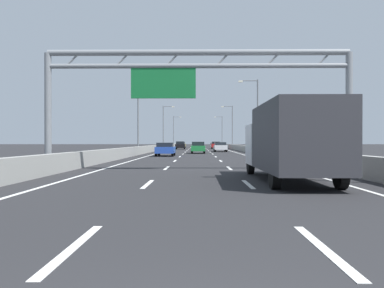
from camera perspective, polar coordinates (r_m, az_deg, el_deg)
ground_plane at (r=102.55m, az=0.79°, el=-0.50°), size 260.00×260.00×0.00m
lane_dash_left_0 at (r=6.48m, az=-15.75°, el=-13.34°), size 0.16×3.00×0.01m
lane_dash_left_1 at (r=15.22m, az=-6.02°, el=-5.43°), size 0.16×3.00×0.01m
lane_dash_left_2 at (r=24.15m, az=-3.48°, el=-3.28°), size 0.16×3.00×0.01m
lane_dash_left_3 at (r=33.12m, az=-2.32°, el=-2.30°), size 0.16×3.00×0.01m
lane_dash_left_4 at (r=42.10m, az=-1.65°, el=-1.73°), size 0.16×3.00×0.01m
lane_dash_left_5 at (r=51.09m, az=-1.22°, el=-1.36°), size 0.16×3.00×0.01m
lane_dash_left_6 at (r=60.08m, az=-0.92°, el=-1.11°), size 0.16×3.00×0.01m
lane_dash_left_7 at (r=69.08m, az=-0.70°, el=-0.92°), size 0.16×3.00×0.01m
lane_dash_left_8 at (r=78.07m, az=-0.53°, el=-0.77°), size 0.16×3.00×0.01m
lane_dash_left_9 at (r=87.07m, az=-0.39°, el=-0.65°), size 0.16×3.00×0.01m
lane_dash_left_10 at (r=96.07m, az=-0.28°, el=-0.56°), size 0.16×3.00×0.01m
lane_dash_left_11 at (r=105.06m, az=-0.19°, el=-0.48°), size 0.16×3.00×0.01m
lane_dash_left_12 at (r=114.06m, az=-0.11°, el=-0.41°), size 0.16×3.00×0.01m
lane_dash_left_13 at (r=123.06m, az=-0.05°, el=-0.36°), size 0.16×3.00×0.01m
lane_dash_left_14 at (r=132.06m, az=0.01°, el=-0.31°), size 0.16×3.00×0.01m
lane_dash_left_15 at (r=141.06m, az=0.06°, el=-0.27°), size 0.16×3.00×0.01m
lane_dash_left_16 at (r=150.05m, az=0.11°, el=-0.23°), size 0.16×3.00×0.01m
lane_dash_left_17 at (r=159.05m, az=0.14°, el=-0.20°), size 0.16×3.00×0.01m
lane_dash_right_0 at (r=6.48m, az=17.41°, el=-13.34°), size 0.16×3.00×0.01m
lane_dash_right_1 at (r=15.22m, az=7.63°, el=-5.43°), size 0.16×3.00×0.01m
lane_dash_right_2 at (r=24.15m, az=5.08°, el=-3.28°), size 0.16×3.00×0.01m
lane_dash_right_3 at (r=33.12m, az=3.92°, el=-2.30°), size 0.16×3.00×0.01m
lane_dash_right_4 at (r=42.10m, az=3.25°, el=-1.73°), size 0.16×3.00×0.01m
lane_dash_right_5 at (r=51.09m, az=2.82°, el=-1.36°), size 0.16×3.00×0.01m
lane_dash_right_6 at (r=60.08m, az=2.51°, el=-1.11°), size 0.16×3.00×0.01m
lane_dash_right_7 at (r=69.08m, az=2.29°, el=-0.92°), size 0.16×3.00×0.01m
lane_dash_right_8 at (r=78.07m, az=2.12°, el=-0.77°), size 0.16×3.00×0.01m
lane_dash_right_9 at (r=87.07m, az=1.98°, el=-0.65°), size 0.16×3.00×0.01m
lane_dash_right_10 at (r=96.07m, az=1.87°, el=-0.56°), size 0.16×3.00×0.01m
lane_dash_right_11 at (r=105.06m, az=1.78°, el=-0.48°), size 0.16×3.00×0.01m
lane_dash_right_12 at (r=114.06m, az=1.70°, el=-0.41°), size 0.16×3.00×0.01m
lane_dash_right_13 at (r=123.06m, az=1.63°, el=-0.36°), size 0.16×3.00×0.01m
lane_dash_right_14 at (r=132.06m, az=1.57°, el=-0.31°), size 0.16×3.00×0.01m
lane_dash_right_15 at (r=141.06m, az=1.52°, el=-0.27°), size 0.16×3.00×0.01m
lane_dash_right_16 at (r=150.05m, az=1.48°, el=-0.23°), size 0.16×3.00×0.01m
lane_dash_right_17 at (r=159.05m, az=1.44°, el=-0.20°), size 0.16×3.00×0.01m
edge_line_left at (r=90.70m, az=-2.52°, el=-0.61°), size 0.16×176.00×0.01m
edge_line_right at (r=90.70m, az=4.11°, el=-0.61°), size 0.16×176.00×0.01m
barrier_left at (r=112.75m, az=-2.72°, el=-0.19°), size 0.45×220.00×0.95m
barrier_right at (r=112.75m, az=4.30°, el=-0.19°), size 0.45×220.00×0.95m
sign_gantry at (r=22.27m, az=0.19°, el=8.87°), size 16.16×0.36×6.36m
streetlamp_left_mid at (r=54.72m, az=-7.07°, el=4.40°), size 2.58×0.28×9.50m
streetlamp_right_mid at (r=54.73m, az=8.66°, el=4.39°), size 2.58×0.28×9.50m
streetlamp_left_far at (r=93.92m, az=-3.77°, el=2.71°), size 2.58×0.28×9.50m
streetlamp_right_far at (r=93.92m, az=5.36°, el=2.71°), size 2.58×0.28×9.50m
streetlamp_left_distant at (r=133.27m, az=-2.42°, el=2.01°), size 2.58×0.28×9.50m
streetlamp_right_distant at (r=133.27m, az=4.01°, el=2.01°), size 2.58×0.28×9.50m
silver_car at (r=75.24m, az=0.95°, el=-0.25°), size 1.80×4.35×1.44m
white_car at (r=63.07m, az=3.87°, el=-0.37°), size 1.86×4.57×1.43m
black_car at (r=83.07m, az=-1.59°, el=-0.16°), size 1.86×4.21×1.54m
green_car at (r=54.14m, az=0.84°, el=-0.47°), size 1.79×4.48×1.50m
blue_car at (r=43.96m, az=-3.61°, el=-0.69°), size 1.88×4.33×1.41m
red_car at (r=87.76m, az=3.24°, el=-0.15°), size 1.82×4.63×1.49m
yellow_car at (r=98.80m, az=-1.42°, el=-0.11°), size 1.80×4.59×1.42m
box_truck at (r=16.50m, az=13.17°, el=0.54°), size 2.39×8.53×2.90m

